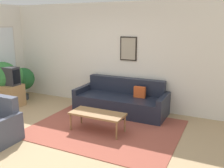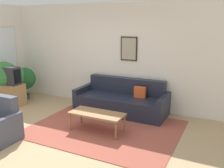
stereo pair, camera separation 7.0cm
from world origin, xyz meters
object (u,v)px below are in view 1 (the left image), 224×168
object	(u,v)px
coffee_table	(97,115)
potted_plant_tall	(3,77)
couch	(121,101)
tv	(7,76)

from	to	relation	value
coffee_table	potted_plant_tall	distance (m)	3.25
coffee_table	potted_plant_tall	size ratio (longest dim) A/B	0.96
coffee_table	potted_plant_tall	bearing A→B (deg)	171.03
couch	potted_plant_tall	distance (m)	3.30
couch	coffee_table	world-z (taller)	couch
tv	potted_plant_tall	size ratio (longest dim) A/B	0.56
tv	coffee_table	bearing A→B (deg)	-8.46
tv	couch	bearing A→B (deg)	15.80
potted_plant_tall	tv	bearing A→B (deg)	-14.97
couch	tv	world-z (taller)	tv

